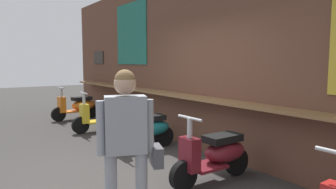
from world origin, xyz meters
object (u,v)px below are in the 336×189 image
(scooter_teal, at_px, (145,129))
(shopper_with_handbag, at_px, (127,135))
(scooter_maroon, at_px, (216,154))
(scooter_yellow, at_px, (104,115))
(scooter_orange, at_px, (78,106))

(scooter_teal, xyz_separation_m, shopper_with_handbag, (2.38, -1.60, 0.57))
(scooter_maroon, bearing_deg, scooter_teal, -90.32)
(shopper_with_handbag, bearing_deg, scooter_yellow, 1.08)
(scooter_orange, relative_size, scooter_yellow, 1.00)
(scooter_teal, bearing_deg, scooter_yellow, -86.46)
(scooter_orange, xyz_separation_m, scooter_maroon, (5.81, 0.00, 0.00))
(scooter_orange, distance_m, scooter_maroon, 5.81)
(scooter_maroon, xyz_separation_m, shopper_with_handbag, (0.43, -1.60, 0.57))
(scooter_teal, relative_size, scooter_maroon, 1.00)
(scooter_yellow, xyz_separation_m, scooter_teal, (1.96, -0.00, 0.00))
(scooter_orange, xyz_separation_m, shopper_with_handbag, (6.23, -1.60, 0.57))
(scooter_yellow, distance_m, scooter_maroon, 3.91)
(scooter_teal, height_order, shopper_with_handbag, shopper_with_handbag)
(scooter_yellow, relative_size, shopper_with_handbag, 0.88)
(shopper_with_handbag, bearing_deg, scooter_maroon, -53.75)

